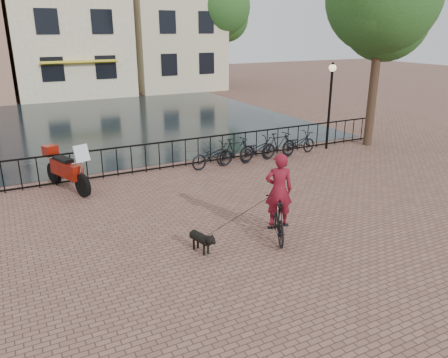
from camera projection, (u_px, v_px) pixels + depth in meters
name	position (u px, v px, depth m)	size (l,w,h in m)	color
ground	(292.00, 278.00, 8.84)	(100.00, 100.00, 0.00)	brown
canal_water	(102.00, 123.00, 23.38)	(20.00, 20.00, 0.00)	black
railing	(159.00, 156.00, 15.40)	(20.00, 0.05, 1.02)	black
canal_house_mid	(64.00, 12.00, 32.33)	(8.00, 9.50, 11.80)	#C4B594
canal_house_right	(165.00, 4.00, 35.54)	(7.00, 9.00, 13.30)	beige
tree_far_right	(220.00, 7.00, 34.63)	(4.76, 4.76, 8.76)	black
lamp_post	(331.00, 91.00, 17.56)	(0.30, 0.30, 3.45)	black
cyclist	(278.00, 201.00, 10.25)	(1.22, 1.85, 2.46)	black
dog	(201.00, 241.00, 9.80)	(0.46, 0.84, 0.54)	black
motorcycle	(66.00, 165.00, 13.40)	(1.31, 2.35, 1.65)	maroon
parked_bike_0	(213.00, 156.00, 15.69)	(0.60, 1.72, 0.90)	black
parked_bike_1	(236.00, 151.00, 16.08)	(0.47, 1.66, 1.00)	black
parked_bike_2	(258.00, 149.00, 16.51)	(0.60, 1.72, 0.90)	black
parked_bike_3	(279.00, 145.00, 16.90)	(0.47, 1.66, 1.00)	black
parked_bike_4	(299.00, 143.00, 17.33)	(0.60, 1.72, 0.90)	black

